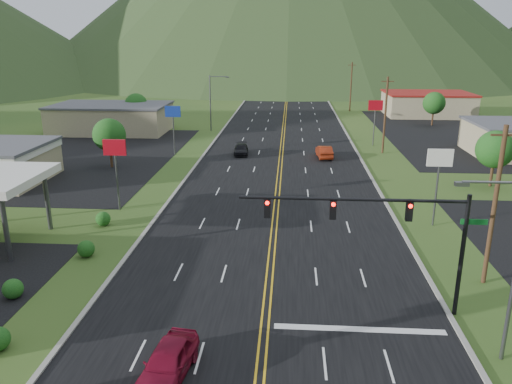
# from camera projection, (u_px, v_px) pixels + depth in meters

# --- Properties ---
(traffic_signal) EXTENTS (13.10, 0.43, 7.00)m
(traffic_signal) POSITION_uv_depth(u_px,v_px,m) (389.00, 223.00, 26.55)
(traffic_signal) COLOR black
(traffic_signal) RESTS_ON ground
(streetlight_east) EXTENTS (3.28, 0.25, 9.00)m
(streetlight_east) POSITION_uv_depth(u_px,v_px,m) (510.00, 260.00, 22.48)
(streetlight_east) COLOR #59595E
(streetlight_east) RESTS_ON ground
(streetlight_west) EXTENTS (3.28, 0.25, 9.00)m
(streetlight_west) POSITION_uv_depth(u_px,v_px,m) (212.00, 99.00, 81.17)
(streetlight_west) COLOR #59595E
(streetlight_west) RESTS_ON ground
(building_west_far) EXTENTS (18.40, 11.40, 4.50)m
(building_west_far) POSITION_uv_depth(u_px,v_px,m) (112.00, 118.00, 81.21)
(building_west_far) COLOR tan
(building_west_far) RESTS_ON ground
(building_east_far) EXTENTS (16.40, 12.40, 4.50)m
(building_east_far) POSITION_uv_depth(u_px,v_px,m) (427.00, 104.00, 98.45)
(building_east_far) COLOR tan
(building_east_far) RESTS_ON ground
(pole_sign_west_a) EXTENTS (2.00, 0.18, 6.40)m
(pole_sign_west_a) POSITION_uv_depth(u_px,v_px,m) (115.00, 155.00, 43.25)
(pole_sign_west_a) COLOR #59595E
(pole_sign_west_a) RESTS_ON ground
(pole_sign_west_b) EXTENTS (2.00, 0.18, 6.40)m
(pole_sign_west_b) POSITION_uv_depth(u_px,v_px,m) (173.00, 117.00, 64.21)
(pole_sign_west_b) COLOR #59595E
(pole_sign_west_b) RESTS_ON ground
(pole_sign_east_a) EXTENTS (2.00, 0.18, 6.40)m
(pole_sign_east_a) POSITION_uv_depth(u_px,v_px,m) (439.00, 166.00, 39.54)
(pole_sign_east_a) COLOR #59595E
(pole_sign_east_a) RESTS_ON ground
(pole_sign_east_b) EXTENTS (2.00, 0.18, 6.40)m
(pole_sign_east_b) POSITION_uv_depth(u_px,v_px,m) (375.00, 110.00, 70.04)
(pole_sign_east_b) COLOR #59595E
(pole_sign_east_b) RESTS_ON ground
(tree_west_a) EXTENTS (3.84, 3.84, 5.82)m
(tree_west_a) POSITION_uv_depth(u_px,v_px,m) (109.00, 135.00, 58.28)
(tree_west_a) COLOR #382314
(tree_west_a) RESTS_ON ground
(tree_west_b) EXTENTS (3.84, 3.84, 5.82)m
(tree_west_b) POSITION_uv_depth(u_px,v_px,m) (136.00, 105.00, 84.34)
(tree_west_b) COLOR #382314
(tree_west_b) RESTS_ON ground
(tree_east_a) EXTENTS (3.84, 3.84, 5.82)m
(tree_east_a) POSITION_uv_depth(u_px,v_px,m) (495.00, 149.00, 50.72)
(tree_east_a) COLOR #382314
(tree_east_a) RESTS_ON ground
(tree_east_b) EXTENTS (3.84, 3.84, 5.82)m
(tree_east_b) POSITION_uv_depth(u_px,v_px,m) (434.00, 103.00, 86.67)
(tree_east_b) COLOR #382314
(tree_east_b) RESTS_ON ground
(utility_pole_a) EXTENTS (1.60, 0.28, 10.00)m
(utility_pole_a) POSITION_uv_depth(u_px,v_px,m) (495.00, 205.00, 29.96)
(utility_pole_a) COLOR #382314
(utility_pole_a) RESTS_ON ground
(utility_pole_b) EXTENTS (1.60, 0.28, 10.00)m
(utility_pole_b) POSITION_uv_depth(u_px,v_px,m) (385.00, 115.00, 65.22)
(utility_pole_b) COLOR #382314
(utility_pole_b) RESTS_ON ground
(utility_pole_c) EXTENTS (1.60, 0.28, 10.00)m
(utility_pole_c) POSITION_uv_depth(u_px,v_px,m) (351.00, 86.00, 103.33)
(utility_pole_c) COLOR #382314
(utility_pole_c) RESTS_ON ground
(utility_pole_d) EXTENTS (1.60, 0.28, 10.00)m
(utility_pole_d) POSITION_uv_depth(u_px,v_px,m) (335.00, 73.00, 141.44)
(utility_pole_d) COLOR #382314
(utility_pole_d) RESTS_ON ground
(car_red_near) EXTENTS (2.42, 4.79, 1.57)m
(car_red_near) POSITION_uv_depth(u_px,v_px,m) (168.00, 363.00, 22.42)
(car_red_near) COLOR maroon
(car_red_near) RESTS_ON ground
(car_dark_mid) EXTENTS (2.15, 4.59, 1.30)m
(car_dark_mid) POSITION_uv_depth(u_px,v_px,m) (241.00, 150.00, 65.66)
(car_dark_mid) COLOR black
(car_dark_mid) RESTS_ON ground
(car_red_far) EXTENTS (2.07, 4.87, 1.56)m
(car_red_far) POSITION_uv_depth(u_px,v_px,m) (324.00, 152.00, 63.79)
(car_red_far) COLOR maroon
(car_red_far) RESTS_ON ground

